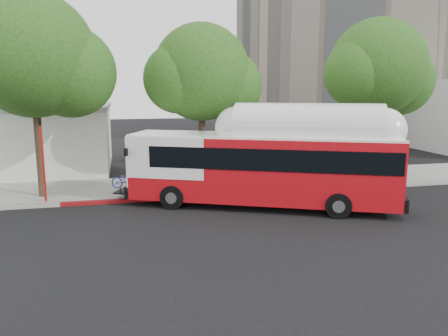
# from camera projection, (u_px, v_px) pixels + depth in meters

# --- Properties ---
(ground) EXTENTS (120.00, 120.00, 0.00)m
(ground) POSITION_uv_depth(u_px,v_px,m) (252.00, 219.00, 18.06)
(ground) COLOR black
(ground) RESTS_ON ground
(sidewalk) EXTENTS (60.00, 5.00, 0.15)m
(sidewalk) POSITION_uv_depth(u_px,v_px,m) (219.00, 184.00, 24.27)
(sidewalk) COLOR gray
(sidewalk) RESTS_ON ground
(curb_strip) EXTENTS (60.00, 0.30, 0.15)m
(curb_strip) POSITION_uv_depth(u_px,v_px,m) (230.00, 195.00, 21.78)
(curb_strip) COLOR gray
(curb_strip) RESTS_ON ground
(red_curb_segment) EXTENTS (10.00, 0.32, 0.16)m
(red_curb_segment) POSITION_uv_depth(u_px,v_px,m) (170.00, 198.00, 21.11)
(red_curb_segment) COLOR maroon
(red_curb_segment) RESTS_ON ground
(street_tree_left) EXTENTS (6.67, 5.80, 9.74)m
(street_tree_left) POSITION_uv_depth(u_px,v_px,m) (44.00, 60.00, 20.27)
(street_tree_left) COLOR #2D2116
(street_tree_left) RESTS_ON ground
(street_tree_mid) EXTENTS (5.75, 5.00, 8.62)m
(street_tree_mid) POSITION_uv_depth(u_px,v_px,m) (209.00, 77.00, 22.65)
(street_tree_mid) COLOR #2D2116
(street_tree_mid) RESTS_ON ground
(street_tree_right) EXTENTS (6.21, 5.40, 9.18)m
(street_tree_right) POSITION_uv_depth(u_px,v_px,m) (384.00, 71.00, 24.63)
(street_tree_right) COLOR #2D2116
(street_tree_right) RESTS_ON ground
(transit_bus) EXTENTS (12.51, 7.24, 3.77)m
(transit_bus) POSITION_uv_depth(u_px,v_px,m) (264.00, 169.00, 19.60)
(transit_bus) COLOR #B40C13
(transit_bus) RESTS_ON ground
(signal_pole) EXTENTS (0.11, 0.37, 3.90)m
(signal_pole) POSITION_uv_depth(u_px,v_px,m) (43.00, 162.00, 19.95)
(signal_pole) COLOR red
(signal_pole) RESTS_ON ground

